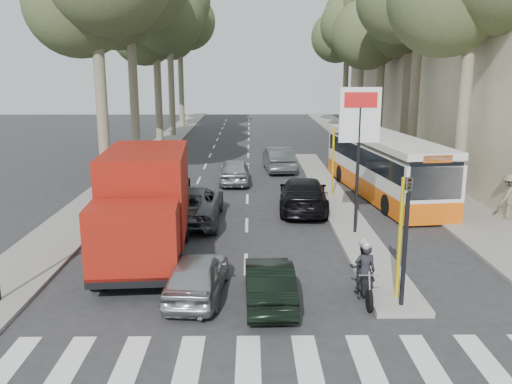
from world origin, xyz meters
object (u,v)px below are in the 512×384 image
dark_hatchback (269,282)px  motorcycle (364,271)px  red_truck (145,204)px  city_bus (384,164)px  silver_hatchback (197,275)px

dark_hatchback → motorcycle: bearing=-173.9°
red_truck → motorcycle: 7.42m
red_truck → city_bus: red_truck is taller
silver_hatchback → city_bus: 14.78m
dark_hatchback → motorcycle: 2.67m
dark_hatchback → city_bus: (6.14, 12.75, 1.00)m
dark_hatchback → motorcycle: (2.64, 0.35, 0.18)m
silver_hatchback → red_truck: red_truck is taller
dark_hatchback → city_bus: 14.19m
silver_hatchback → dark_hatchback: silver_hatchback is taller
silver_hatchback → red_truck: bearing=-52.5°
dark_hatchback → red_truck: bearing=-42.8°
city_bus → silver_hatchback: bearing=-130.5°
dark_hatchback → city_bus: bearing=-117.2°
red_truck → city_bus: (10.12, 9.26, -0.31)m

